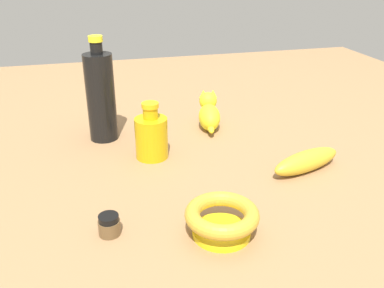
# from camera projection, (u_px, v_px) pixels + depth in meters

# --- Properties ---
(ground) EXTENTS (2.00, 2.00, 0.00)m
(ground) POSITION_uv_depth(u_px,v_px,m) (192.00, 166.00, 0.91)
(ground) COLOR #936D47
(bottle_short) EXTENTS (0.07, 0.07, 0.13)m
(bottle_short) POSITION_uv_depth(u_px,v_px,m) (151.00, 136.00, 0.93)
(bottle_short) COLOR gold
(bottle_short) RESTS_ON ground
(nail_polish_jar) EXTENTS (0.04, 0.04, 0.04)m
(nail_polish_jar) POSITION_uv_depth(u_px,v_px,m) (109.00, 225.00, 0.68)
(nail_polish_jar) COLOR brown
(nail_polish_jar) RESTS_ON ground
(bowl) EXTENTS (0.12, 0.12, 0.05)m
(bowl) POSITION_uv_depth(u_px,v_px,m) (222.00, 218.00, 0.68)
(bowl) COLOR yellow
(bowl) RESTS_ON ground
(bottle_tall) EXTENTS (0.07, 0.07, 0.25)m
(bottle_tall) POSITION_uv_depth(u_px,v_px,m) (101.00, 96.00, 1.00)
(bottle_tall) COLOR black
(bottle_tall) RESTS_ON ground
(banana) EXTENTS (0.10, 0.18, 0.04)m
(banana) POSITION_uv_depth(u_px,v_px,m) (307.00, 161.00, 0.88)
(banana) COLOR gold
(banana) RESTS_ON ground
(cat_figurine) EXTENTS (0.14, 0.07, 0.09)m
(cat_figurine) POSITION_uv_depth(u_px,v_px,m) (209.00, 113.00, 1.09)
(cat_figurine) COLOR yellow
(cat_figurine) RESTS_ON ground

